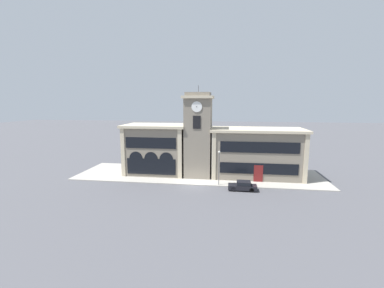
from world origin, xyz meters
TOP-DOWN VIEW (x-y plane):
  - ground_plane at (0.00, 0.00)m, footprint 300.00×300.00m
  - sidewalk_kerb at (0.00, 6.20)m, footprint 44.59×12.40m
  - clock_tower at (-0.00, 5.39)m, footprint 5.30×5.30m
  - town_hall_left_wing at (-8.12, 6.71)m, footprint 11.75×8.00m
  - town_hall_right_wing at (10.45, 6.72)m, footprint 16.39×8.00m
  - parked_car_near at (7.68, -1.29)m, footprint 4.36×1.83m
  - street_lamp at (3.93, 0.49)m, footprint 0.36×0.36m

SIDE VIEW (x-z plane):
  - ground_plane at x=0.00m, z-range 0.00..0.00m
  - sidewalk_kerb at x=0.00m, z-range 0.00..0.15m
  - parked_car_near at x=7.68m, z-range 0.03..1.49m
  - street_lamp at x=3.93m, z-range 1.04..6.63m
  - town_hall_right_wing at x=10.45m, z-range 0.03..8.82m
  - town_hall_left_wing at x=-8.12m, z-range 0.03..9.34m
  - clock_tower at x=0.00m, z-range -0.57..15.73m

